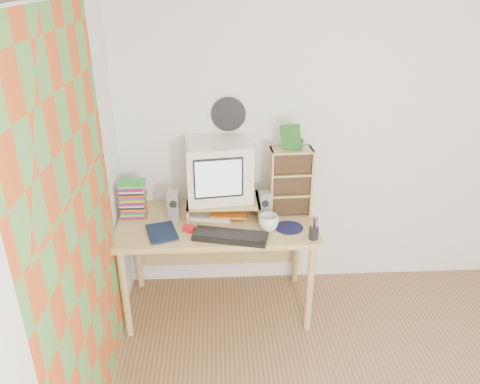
{
  "coord_description": "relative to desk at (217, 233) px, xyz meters",
  "views": [
    {
      "loc": [
        -1.01,
        -1.55,
        2.36
      ],
      "look_at": [
        -0.87,
        1.33,
        1.0
      ],
      "focal_mm": 35.0,
      "sensor_mm": 36.0,
      "label": 1
    }
  ],
  "objects": [
    {
      "name": "back_wall",
      "position": [
        1.03,
        0.31,
        0.63
      ],
      "size": [
        3.5,
        0.0,
        3.5
      ],
      "primitive_type": "plane",
      "rotation": [
        1.57,
        0.0,
        0.0
      ],
      "color": "white",
      "rests_on": "floor"
    },
    {
      "name": "left_wall",
      "position": [
        -0.72,
        -1.44,
        0.63
      ],
      "size": [
        0.0,
        3.5,
        3.5
      ],
      "primitive_type": "plane",
      "rotation": [
        1.57,
        0.0,
        1.57
      ],
      "color": "white",
      "rests_on": "floor"
    },
    {
      "name": "curtain",
      "position": [
        -0.68,
        -0.96,
        0.53
      ],
      "size": [
        0.0,
        2.2,
        2.2
      ],
      "primitive_type": "plane",
      "rotation": [
        1.57,
        0.0,
        1.57
      ],
      "color": "#CB4F1C",
      "rests_on": "left_wall"
    },
    {
      "name": "wall_disc",
      "position": [
        0.1,
        0.29,
        0.81
      ],
      "size": [
        0.25,
        0.02,
        0.25
      ],
      "primitive_type": "cylinder",
      "rotation": [
        1.57,
        0.0,
        0.0
      ],
      "color": "black",
      "rests_on": "back_wall"
    },
    {
      "name": "desk",
      "position": [
        0.0,
        0.0,
        0.0
      ],
      "size": [
        1.4,
        0.7,
        0.75
      ],
      "color": "#DEC277",
      "rests_on": "floor"
    },
    {
      "name": "monitor_riser",
      "position": [
        0.05,
        0.04,
        0.23
      ],
      "size": [
        0.52,
        0.3,
        0.12
      ],
      "color": "tan",
      "rests_on": "desk"
    },
    {
      "name": "crt_monitor",
      "position": [
        0.02,
        0.09,
        0.46
      ],
      "size": [
        0.49,
        0.49,
        0.42
      ],
      "primitive_type": "cube",
      "rotation": [
        0.0,
        0.0,
        0.13
      ],
      "color": "white",
      "rests_on": "monitor_riser"
    },
    {
      "name": "speaker_left",
      "position": [
        -0.3,
        -0.01,
        0.24
      ],
      "size": [
        0.09,
        0.09,
        0.21
      ],
      "primitive_type": "cube",
      "rotation": [
        0.0,
        0.0,
        -0.12
      ],
      "color": "#A6A6AB",
      "rests_on": "desk"
    },
    {
      "name": "speaker_right",
      "position": [
        0.34,
        -0.03,
        0.24
      ],
      "size": [
        0.08,
        0.08,
        0.2
      ],
      "primitive_type": "cube",
      "rotation": [
        0.0,
        0.0,
        0.08
      ],
      "color": "#A6A6AB",
      "rests_on": "desk"
    },
    {
      "name": "keyboard",
      "position": [
        0.09,
        -0.31,
        0.15
      ],
      "size": [
        0.52,
        0.28,
        0.03
      ],
      "primitive_type": "cube",
      "rotation": [
        0.0,
        0.0,
        -0.24
      ],
      "color": "black",
      "rests_on": "desk"
    },
    {
      "name": "dvd_stack",
      "position": [
        -0.59,
        0.04,
        0.26
      ],
      "size": [
        0.17,
        0.12,
        0.25
      ],
      "primitive_type": null,
      "rotation": [
        0.0,
        0.0,
        0.0
      ],
      "color": "brown",
      "rests_on": "desk"
    },
    {
      "name": "cd_rack",
      "position": [
        0.53,
        0.05,
        0.38
      ],
      "size": [
        0.3,
        0.17,
        0.49
      ],
      "primitive_type": "cube",
      "rotation": [
        0.0,
        0.0,
        0.04
      ],
      "color": "tan",
      "rests_on": "desk"
    },
    {
      "name": "mug",
      "position": [
        0.35,
        -0.2,
        0.19
      ],
      "size": [
        0.15,
        0.15,
        0.11
      ],
      "primitive_type": "imported",
      "rotation": [
        0.0,
        0.0,
        -0.11
      ],
      "color": "white",
      "rests_on": "desk"
    },
    {
      "name": "diary",
      "position": [
        -0.46,
        -0.25,
        0.16
      ],
      "size": [
        0.27,
        0.23,
        0.05
      ],
      "primitive_type": "imported",
      "rotation": [
        0.0,
        0.0,
        0.27
      ],
      "color": "#0E1935",
      "rests_on": "desk"
    },
    {
      "name": "mousepad",
      "position": [
        0.5,
        -0.19,
        0.14
      ],
      "size": [
        0.25,
        0.25,
        0.0
      ],
      "primitive_type": "cylinder",
      "rotation": [
        0.0,
        0.0,
        -0.34
      ],
      "color": "#101338",
      "rests_on": "desk"
    },
    {
      "name": "pen_cup",
      "position": [
        0.64,
        -0.34,
        0.2
      ],
      "size": [
        0.07,
        0.07,
        0.13
      ],
      "primitive_type": null,
      "rotation": [
        0.0,
        0.0,
        -0.14
      ],
      "color": "black",
      "rests_on": "desk"
    },
    {
      "name": "papers",
      "position": [
        0.01,
        0.02,
        0.15
      ],
      "size": [
        0.32,
        0.26,
        0.04
      ],
      "primitive_type": null,
      "rotation": [
        0.0,
        0.0,
        -0.15
      ],
      "color": "beige",
      "rests_on": "desk"
    },
    {
      "name": "red_box",
      "position": [
        -0.19,
        -0.2,
        0.15
      ],
      "size": [
        0.09,
        0.07,
        0.04
      ],
      "primitive_type": "cube",
      "rotation": [
        0.0,
        0.0,
        -0.33
      ],
      "color": "red",
      "rests_on": "desk"
    },
    {
      "name": "game_box",
      "position": [
        0.52,
        0.03,
        0.72
      ],
      "size": [
        0.14,
        0.05,
        0.18
      ],
      "primitive_type": "cube",
      "rotation": [
        0.0,
        0.0,
        -0.13
      ],
      "color": "#1A5719",
      "rests_on": "cd_rack"
    },
    {
      "name": "webcam",
      "position": [
        0.59,
        0.04,
        0.67
      ],
      "size": [
        0.05,
        0.05,
        0.08
      ],
      "primitive_type": null,
      "rotation": [
        0.0,
        0.0,
        0.07
      ],
      "color": "black",
      "rests_on": "cd_rack"
    }
  ]
}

